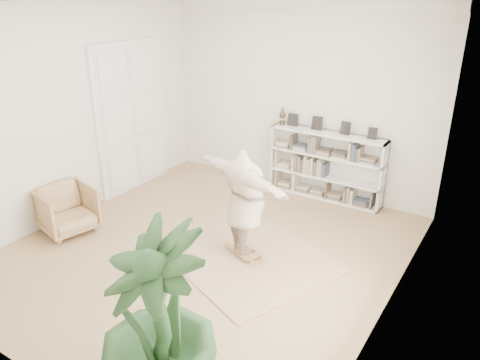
# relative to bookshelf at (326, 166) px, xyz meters

# --- Properties ---
(floor) EXTENTS (6.00, 6.00, 0.00)m
(floor) POSITION_rel_bookshelf_xyz_m (-0.74, -2.82, -0.64)
(floor) COLOR #956F4D
(floor) RESTS_ON ground
(room_shell) EXTENTS (6.00, 6.00, 6.00)m
(room_shell) POSITION_rel_bookshelf_xyz_m (-0.74, 0.12, 2.87)
(room_shell) COLOR silver
(room_shell) RESTS_ON floor
(doors) EXTENTS (0.09, 1.78, 2.92)m
(doors) POSITION_rel_bookshelf_xyz_m (-3.45, -1.52, 0.76)
(doors) COLOR white
(doors) RESTS_ON floor
(bookshelf) EXTENTS (2.20, 0.35, 1.64)m
(bookshelf) POSITION_rel_bookshelf_xyz_m (0.00, 0.00, 0.00)
(bookshelf) COLOR silver
(bookshelf) RESTS_ON floor
(armchair) EXTENTS (1.02, 1.00, 0.77)m
(armchair) POSITION_rel_bookshelf_xyz_m (-3.04, -3.53, -0.25)
(armchair) COLOR tan
(armchair) RESTS_ON floor
(rug) EXTENTS (3.07, 2.79, 0.02)m
(rug) POSITION_rel_bookshelf_xyz_m (-0.16, -2.64, -0.63)
(rug) COLOR tan
(rug) RESTS_ON floor
(rocker_board) EXTENTS (0.53, 0.43, 0.10)m
(rocker_board) POSITION_rel_bookshelf_xyz_m (-0.16, -2.64, -0.57)
(rocker_board) COLOR olive
(rocker_board) RESTS_ON rug
(person) EXTENTS (2.05, 1.25, 1.62)m
(person) POSITION_rel_bookshelf_xyz_m (-0.16, -2.64, 0.29)
(person) COLOR tan
(person) RESTS_ON rocker_board
(houseplant) EXTENTS (1.38, 1.38, 1.94)m
(houseplant) POSITION_rel_bookshelf_xyz_m (0.63, -5.37, 0.34)
(houseplant) COLOR #284F27
(houseplant) RESTS_ON floor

